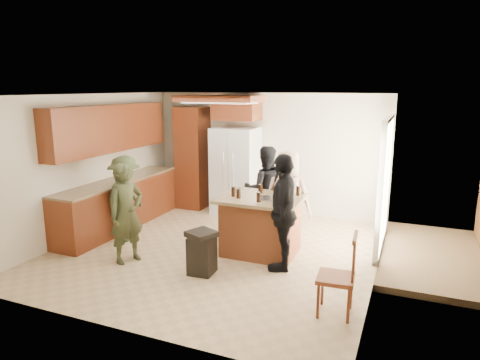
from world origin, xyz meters
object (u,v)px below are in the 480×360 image
at_px(person_side_right, 283,212).
at_px(person_counter, 125,198).
at_px(person_front_left, 126,213).
at_px(trash_bin, 202,252).
at_px(spindle_chair, 338,278).
at_px(refrigerator, 236,171).
at_px(kitchen_island, 261,225).
at_px(person_behind_right, 287,199).
at_px(person_behind_left, 265,190).

height_order(person_side_right, person_counter, person_side_right).
bearing_deg(person_side_right, person_front_left, -88.44).
bearing_deg(trash_bin, spindle_chair, -11.53).
relative_size(refrigerator, kitchen_island, 1.41).
xyz_separation_m(refrigerator, kitchen_island, (1.26, -1.93, -0.43)).
bearing_deg(person_front_left, spindle_chair, -72.63).
relative_size(person_behind_right, refrigerator, 0.90).
relative_size(person_side_right, person_counter, 1.15).
distance_m(person_side_right, person_counter, 2.85).
xyz_separation_m(person_counter, trash_bin, (1.84, -0.73, -0.42)).
bearing_deg(refrigerator, person_behind_right, -42.86).
bearing_deg(person_side_right, refrigerator, -158.28).
distance_m(person_side_right, spindle_chair, 1.47).
bearing_deg(person_counter, kitchen_island, -91.07).
bearing_deg(person_counter, person_behind_right, -81.33).
distance_m(person_counter, spindle_chair, 4.00).
bearing_deg(trash_bin, person_behind_left, 83.61).
relative_size(trash_bin, spindle_chair, 0.63).
xyz_separation_m(person_behind_right, person_counter, (-2.64, -0.82, -0.07)).
bearing_deg(spindle_chair, kitchen_island, 135.39).
bearing_deg(trash_bin, kitchen_island, 63.45).
distance_m(kitchen_island, spindle_chair, 2.05).
xyz_separation_m(person_side_right, trash_bin, (-1.00, -0.62, -0.53)).
distance_m(person_behind_left, person_behind_right, 0.77).
height_order(person_behind_left, trash_bin, person_behind_left).
bearing_deg(refrigerator, person_side_right, -53.41).
relative_size(person_front_left, person_side_right, 0.89).
height_order(person_behind_right, spindle_chair, person_behind_right).
bearing_deg(kitchen_island, person_counter, -172.58).
distance_m(person_counter, refrigerator, 2.50).
relative_size(person_behind_left, trash_bin, 2.53).
height_order(person_behind_left, person_side_right, person_side_right).
relative_size(person_counter, kitchen_island, 1.16).
distance_m(person_front_left, refrigerator, 3.05).
relative_size(person_side_right, kitchen_island, 1.33).
xyz_separation_m(person_behind_left, person_side_right, (0.77, -1.44, 0.06)).
height_order(person_behind_right, trash_bin, person_behind_right).
xyz_separation_m(person_side_right, person_counter, (-2.84, 0.10, -0.11)).
bearing_deg(spindle_chair, trash_bin, 168.47).
height_order(kitchen_island, trash_bin, kitchen_island).
bearing_deg(kitchen_island, person_side_right, -40.46).
bearing_deg(person_side_right, person_counter, -106.98).
xyz_separation_m(person_behind_right, spindle_chair, (1.18, -1.95, -0.36)).
xyz_separation_m(person_front_left, spindle_chair, (3.22, -0.37, -0.31)).
bearing_deg(kitchen_island, person_behind_right, 61.28).
bearing_deg(kitchen_island, spindle_chair, -44.61).
xyz_separation_m(kitchen_island, spindle_chair, (1.46, -1.44, -0.02)).
bearing_deg(person_side_right, kitchen_island, -145.33).
distance_m(refrigerator, trash_bin, 3.11).
relative_size(person_behind_left, spindle_chair, 1.60).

